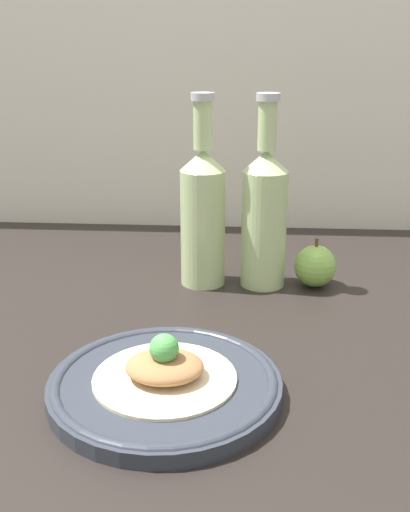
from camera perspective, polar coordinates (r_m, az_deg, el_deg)
name	(u,v)px	position (r cm, az deg, el deg)	size (l,w,h in cm)	color
ground_plane	(194,345)	(86.61, -1.10, -8.47)	(180.00, 110.00, 4.00)	black
wall_backsplash	(215,36)	(129.69, 0.94, 20.22)	(180.00, 3.00, 80.00)	silver
plate	(165,384)	(71.57, -3.83, -12.11)	(27.31, 27.31, 2.30)	#2D333D
plated_food	(165,368)	(70.44, -3.87, -10.61)	(16.81, 16.81, 5.75)	beige
cider_bottle_left	(203,213)	(98.77, -0.22, 4.15)	(7.46, 7.46, 31.56)	#B7D18E
cider_bottle_right	(264,214)	(98.58, 5.67, 4.02)	(7.46, 7.46, 31.56)	#B7D18E
apple	(315,266)	(101.86, 10.44, -0.94)	(7.03, 7.03, 8.37)	#84B74C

